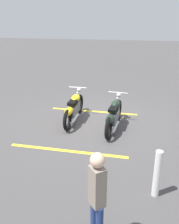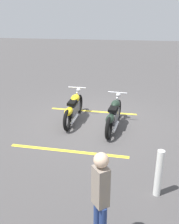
{
  "view_description": "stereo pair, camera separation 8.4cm",
  "coord_description": "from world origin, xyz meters",
  "px_view_note": "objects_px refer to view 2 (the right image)",
  "views": [
    {
      "loc": [
        7.58,
        1.44,
        3.33
      ],
      "look_at": [
        0.84,
        0.0,
        0.65
      ],
      "focal_mm": 39.94,
      "sensor_mm": 36.0,
      "label": 1
    },
    {
      "loc": [
        7.6,
        1.36,
        3.33
      ],
      "look_at": [
        0.84,
        0.0,
        0.65
      ],
      "focal_mm": 39.94,
      "sensor_mm": 36.0,
      "label": 2
    }
  ],
  "objects_px": {
    "motorcycle_bright_foreground": "(73,108)",
    "bystander_near_row": "(100,197)",
    "bollard_post": "(159,173)",
    "motorcycle_dark_foreground": "(114,115)"
  },
  "relations": [
    {
      "from": "bystander_near_row",
      "to": "bollard_post",
      "type": "bearing_deg",
      "value": 15.95
    },
    {
      "from": "motorcycle_bright_foreground",
      "to": "bollard_post",
      "type": "bearing_deg",
      "value": -141.78
    },
    {
      "from": "motorcycle_bright_foreground",
      "to": "bollard_post",
      "type": "relative_size",
      "value": 2.25
    },
    {
      "from": "motorcycle_bright_foreground",
      "to": "motorcycle_dark_foreground",
      "type": "bearing_deg",
      "value": -103.17
    },
    {
      "from": "motorcycle_dark_foreground",
      "to": "bystander_near_row",
      "type": "relative_size",
      "value": 1.37
    },
    {
      "from": "motorcycle_bright_foreground",
      "to": "bollard_post",
      "type": "distance_m",
      "value": 4.14
    },
    {
      "from": "bollard_post",
      "to": "motorcycle_bright_foreground",
      "type": "bearing_deg",
      "value": -141.79
    },
    {
      "from": "motorcycle_bright_foreground",
      "to": "bollard_post",
      "type": "height_order",
      "value": "motorcycle_bright_foreground"
    },
    {
      "from": "motorcycle_bright_foreground",
      "to": "bystander_near_row",
      "type": "bearing_deg",
      "value": -160.5
    },
    {
      "from": "motorcycle_bright_foreground",
      "to": "motorcycle_dark_foreground",
      "type": "height_order",
      "value": "same"
    }
  ]
}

